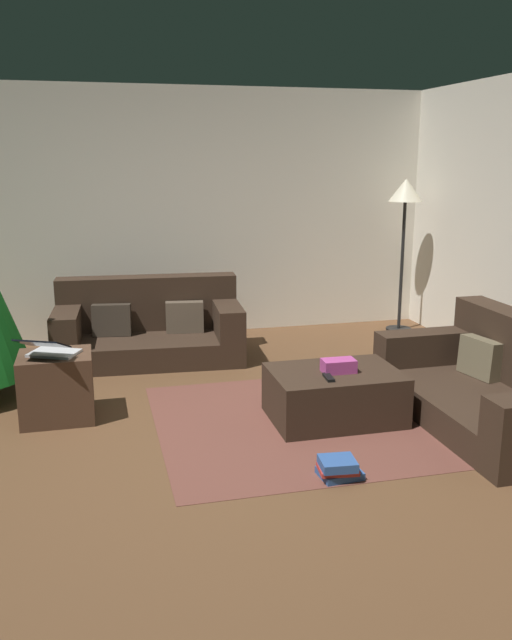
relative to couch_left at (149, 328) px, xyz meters
name	(u,v)px	position (x,y,z in m)	size (l,w,h in m)	color
ground_plane	(193,454)	(0.07, -2.25, -0.29)	(6.40, 6.40, 0.00)	brown
rear_partition	(145,214)	(0.07, 0.89, 1.01)	(6.40, 0.12, 2.60)	silver
couch_left	(149,328)	(0.00, 0.00, 0.00)	(1.78, 0.97, 0.76)	#332319
couch_right	(500,386)	(2.33, -2.23, -0.02)	(0.99, 1.80, 0.74)	#332319
ottoman	(334,395)	(1.18, -1.90, -0.10)	(0.93, 0.66, 0.37)	#332319
gift_box	(339,366)	(1.20, -1.93, 0.13)	(0.24, 0.14, 0.09)	#B23F8C
tv_remote	(329,377)	(1.07, -2.06, 0.10)	(0.05, 0.16, 0.02)	black
side_table	(57,387)	(-0.80, -1.41, -0.04)	(0.52, 0.44, 0.50)	#4C3323
laptop	(50,350)	(-0.82, -1.46, 0.26)	(0.47, 0.49, 0.18)	silver
book_stack	(339,469)	(0.88, -2.80, -0.22)	(0.28, 0.24, 0.13)	#2D5193
corner_lamp	(405,202)	(2.80, 0.37, 1.13)	(0.36, 0.36, 1.66)	black
area_rug	(334,418)	(1.18, -1.90, -0.29)	(2.60, 2.00, 0.01)	brown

